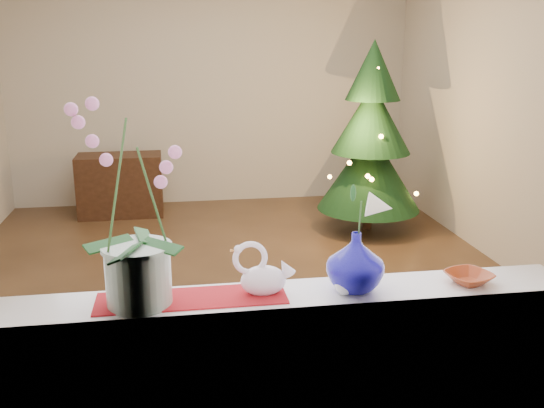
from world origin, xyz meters
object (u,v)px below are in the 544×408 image
(swan, at_px, (263,269))
(paperweight, at_px, (344,285))
(blue_vase, at_px, (356,257))
(amber_dish, at_px, (469,278))
(orchid_pot, at_px, (134,205))
(xmas_tree, at_px, (371,138))
(side_table, at_px, (120,185))

(swan, relative_size, paperweight, 3.19)
(swan, distance_m, blue_vase, 0.35)
(blue_vase, distance_m, amber_dish, 0.48)
(orchid_pot, bearing_deg, swan, 2.33)
(xmas_tree, bearing_deg, amber_dish, -101.92)
(swan, xyz_separation_m, blue_vase, (0.35, -0.01, 0.03))
(blue_vase, relative_size, xmas_tree, 0.14)
(blue_vase, relative_size, side_table, 0.30)
(orchid_pot, height_order, swan, orchid_pot)
(swan, bearing_deg, orchid_pot, -179.46)
(orchid_pot, distance_m, side_table, 4.56)
(swan, bearing_deg, blue_vase, -4.07)
(orchid_pot, bearing_deg, amber_dish, -0.06)
(side_table, bearing_deg, orchid_pot, -84.45)
(swan, relative_size, xmas_tree, 0.13)
(swan, xyz_separation_m, xmas_tree, (1.56, 3.51, -0.09))
(orchid_pot, relative_size, swan, 3.17)
(swan, bearing_deg, xmas_tree, 64.26)
(amber_dish, bearing_deg, orchid_pot, 179.94)
(swan, xyz_separation_m, paperweight, (0.30, -0.05, -0.06))
(xmas_tree, bearing_deg, blue_vase, -108.93)
(swan, height_order, blue_vase, blue_vase)
(paperweight, relative_size, amber_dish, 0.50)
(blue_vase, xyz_separation_m, amber_dish, (0.46, -0.01, -0.11))
(blue_vase, distance_m, xmas_tree, 3.73)
(amber_dish, xyz_separation_m, xmas_tree, (0.75, 3.53, -0.01))
(blue_vase, bearing_deg, side_table, 105.98)
(amber_dish, distance_m, xmas_tree, 3.61)
(amber_dish, relative_size, side_table, 0.17)
(orchid_pot, distance_m, blue_vase, 0.84)
(xmas_tree, bearing_deg, paperweight, -109.50)
(orchid_pot, xyz_separation_m, side_table, (-0.46, 4.43, -0.96))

